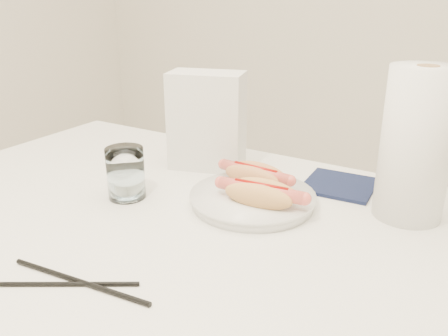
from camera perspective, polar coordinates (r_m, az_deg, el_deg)
The scene contains 10 objects.
table at distance 0.86m, azimuth -5.46°, elevation -9.71°, with size 1.20×0.80×0.75m.
plate at distance 0.88m, azimuth 3.48°, elevation -3.91°, with size 0.23×0.23×0.02m, color white.
hotdog_left at distance 0.91m, azimuth 3.84°, elevation -0.87°, with size 0.15×0.07×0.04m.
hotdog_right at distance 0.83m, azimuth 4.52°, elevation -3.14°, with size 0.16×0.07×0.04m.
water_glass at distance 0.91m, azimuth -11.87°, elevation -0.60°, with size 0.07×0.07×0.10m, color white.
chopstick_near at distance 0.69m, azimuth -17.17°, elevation -13.03°, with size 0.01×0.01×0.23m, color black.
chopstick_far at distance 0.69m, azimuth -18.79°, elevation -13.21°, with size 0.01×0.01×0.20m, color black.
napkin_box at distance 1.03m, azimuth -2.09°, elevation 5.76°, with size 0.16×0.09×0.21m, color silver.
navy_napkin at distance 0.98m, azimuth 13.87°, elevation -2.03°, with size 0.13×0.13×0.01m, color #101734.
paper_towel_roll at distance 0.85m, azimuth 22.33°, elevation 2.63°, with size 0.12×0.12×0.26m, color white.
Camera 1 is at (0.45, -0.59, 1.13)m, focal length 37.59 mm.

